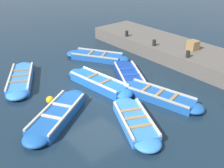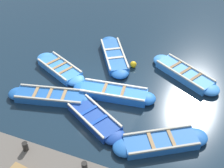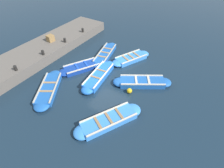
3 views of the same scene
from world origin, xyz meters
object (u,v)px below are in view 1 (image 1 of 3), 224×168
bollard_mid_north (154,43)px  wooden_crate (193,45)px  boat_inner_gap (129,75)px  boat_outer_left (99,83)px  boat_centre (57,115)px  boat_mid_row (21,79)px  boat_near_quay (97,56)px  bollard_mid_south (188,54)px  buoy_orange_near (50,100)px  boat_alongside (135,121)px  boat_far_corner (159,96)px  bollard_north (127,34)px

bollard_mid_north → wooden_crate: 2.13m
boat_inner_gap → boat_outer_left: (1.72, -0.23, 0.04)m
boat_centre → bollard_mid_north: bearing=-166.5°
boat_centre → boat_mid_row: size_ratio=0.97×
boat_near_quay → boat_mid_row: boat_mid_row is taller
bollard_mid_south → buoy_orange_near: (6.99, -1.71, -0.78)m
boat_centre → bollard_mid_south: bearing=175.8°
boat_alongside → boat_far_corner: bearing=-162.9°
buoy_orange_near → boat_far_corner: bearing=143.5°
boat_alongside → bollard_mid_south: (-5.33, -1.64, 0.79)m
bollard_north → boat_far_corner: bearing=59.5°
boat_far_corner → bollard_mid_south: bollard_mid_south is taller
boat_outer_left → boat_near_quay: bearing=-126.0°
boat_outer_left → buoy_orange_near: 2.46m
boat_outer_left → bollard_mid_south: 4.86m
boat_inner_gap → bollard_north: bollard_north is taller
boat_mid_row → bollard_mid_south: bearing=148.9°
boat_near_quay → boat_inner_gap: bearing=85.1°
boat_centre → boat_mid_row: (-0.16, -3.78, -0.00)m
bollard_north → buoy_orange_near: 7.60m
boat_inner_gap → bollard_mid_south: bearing=154.3°
boat_mid_row → bollard_mid_north: (-7.15, 2.03, 0.77)m
boat_centre → bollard_north: bearing=-151.1°
boat_mid_row → bollard_mid_north: bearing=164.2°
boat_outer_left → bollard_mid_south: bearing=160.7°
boat_inner_gap → boat_far_corner: bearing=78.6°
boat_inner_gap → bollard_north: 4.35m
boat_mid_row → boat_outer_left: size_ratio=0.99×
bollard_mid_south → boat_near_quay: bearing=-59.1°
boat_near_quay → bollard_north: size_ratio=10.62×
bollard_north → boat_centre: bearing=28.9°
buoy_orange_near → boat_alongside: bearing=116.3°
boat_alongside → buoy_orange_near: bearing=-63.7°
boat_mid_row → bollard_mid_south: size_ratio=11.08×
boat_centre → boat_far_corner: (-4.01, 1.55, -0.01)m
boat_centre → boat_inner_gap: bearing=-169.6°
boat_mid_row → buoy_orange_near: (-0.16, 2.60, -0.01)m
boat_inner_gap → boat_centre: (4.49, 0.82, 0.02)m
boat_centre → bollard_north: (-7.31, -4.04, 0.77)m
wooden_crate → buoy_orange_near: size_ratio=1.53×
bollard_north → wooden_crate: bearing=105.4°
wooden_crate → buoy_orange_near: (8.12, -1.22, -0.86)m
buoy_orange_near → bollard_mid_south: bearing=166.2°
wooden_crate → buoy_orange_near: wooden_crate is taller
boat_alongside → boat_near_quay: same height
boat_mid_row → boat_centre: bearing=87.6°
boat_mid_row → boat_far_corner: size_ratio=0.97×
boat_centre → boat_outer_left: (-2.78, -1.05, 0.02)m
wooden_crate → boat_outer_left: bearing=-11.0°
boat_mid_row → bollard_mid_north: size_ratio=11.08×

